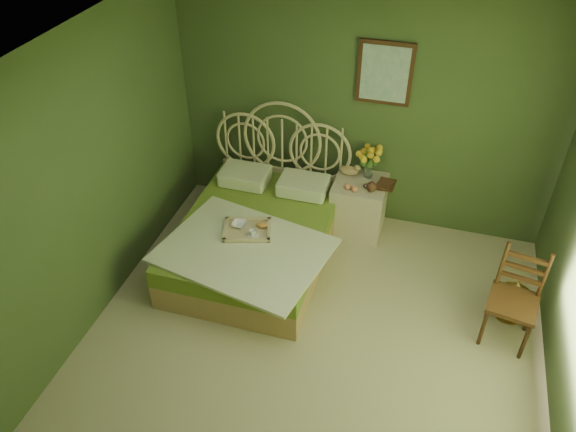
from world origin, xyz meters
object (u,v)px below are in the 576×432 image
(chair, at_px, (515,291))
(birdcage, at_px, (513,299))
(bed, at_px, (257,234))
(nightstand, at_px, (360,200))

(chair, xyz_separation_m, birdcage, (0.06, 0.22, -0.31))
(bed, bearing_deg, chair, -8.01)
(nightstand, bearing_deg, chair, -35.84)
(bed, relative_size, birdcage, 5.24)
(bed, height_order, nightstand, bed)
(birdcage, bearing_deg, chair, -105.05)
(nightstand, distance_m, chair, 1.93)
(bed, height_order, chair, bed)
(nightstand, height_order, chair, nightstand)
(bed, distance_m, nightstand, 1.21)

